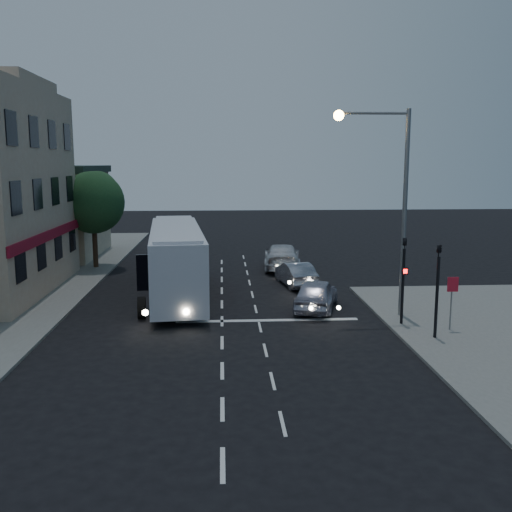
{
  "coord_description": "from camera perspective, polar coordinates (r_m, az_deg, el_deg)",
  "views": [
    {
      "loc": [
        0.03,
        -22.17,
        6.88
      ],
      "look_at": [
        1.74,
        6.11,
        2.2
      ],
      "focal_mm": 40.0,
      "sensor_mm": 36.0,
      "label": 1
    }
  ],
  "objects": [
    {
      "name": "ground",
      "position": [
        23.21,
        -3.42,
        -7.88
      ],
      "size": [
        120.0,
        120.0,
        0.0
      ],
      "primitive_type": "plane",
      "color": "black"
    },
    {
      "name": "road_markings",
      "position": [
        26.42,
        -0.62,
        -5.71
      ],
      "size": [
        8.0,
        30.55,
        0.01
      ],
      "color": "silver",
      "rests_on": "ground"
    },
    {
      "name": "tour_bus",
      "position": [
        29.51,
        -7.98,
        -0.27
      ],
      "size": [
        3.62,
        12.11,
        3.66
      ],
      "rotation": [
        0.0,
        0.0,
        0.1
      ],
      "color": "silver",
      "rests_on": "ground"
    },
    {
      "name": "car_suv",
      "position": [
        27.05,
        6.05,
        -3.8
      ],
      "size": [
        2.92,
        4.64,
        1.47
      ],
      "primitive_type": "imported",
      "rotation": [
        0.0,
        0.0,
        2.85
      ],
      "color": "#ADADBE",
      "rests_on": "ground"
    },
    {
      "name": "car_sedan_a",
      "position": [
        32.1,
        3.98,
        -1.79
      ],
      "size": [
        2.05,
        4.26,
        1.34
      ],
      "primitive_type": "imported",
      "rotation": [
        0.0,
        0.0,
        3.3
      ],
      "color": "#999AA6",
      "rests_on": "ground"
    },
    {
      "name": "car_sedan_b",
      "position": [
        37.13,
        2.62,
        -0.04
      ],
      "size": [
        2.78,
        5.75,
        1.61
      ],
      "primitive_type": "imported",
      "rotation": [
        0.0,
        0.0,
        3.05
      ],
      "color": "silver",
      "rests_on": "ground"
    },
    {
      "name": "traffic_signal_main",
      "position": [
        24.57,
        14.55,
        -1.38
      ],
      "size": [
        0.25,
        0.35,
        4.1
      ],
      "color": "black",
      "rests_on": "sidewalk_near"
    },
    {
      "name": "traffic_signal_side",
      "position": [
        22.97,
        17.72,
        -2.27
      ],
      "size": [
        0.18,
        0.15,
        4.1
      ],
      "color": "black",
      "rests_on": "sidewalk_near"
    },
    {
      "name": "regulatory_sign",
      "position": [
        24.39,
        19.01,
        -3.65
      ],
      "size": [
        0.45,
        0.12,
        2.2
      ],
      "color": "slate",
      "rests_on": "sidewalk_near"
    },
    {
      "name": "streetlight",
      "position": [
        25.47,
        13.32,
        6.55
      ],
      "size": [
        3.32,
        0.44,
        9.0
      ],
      "color": "slate",
      "rests_on": "sidewalk_near"
    },
    {
      "name": "low_building_north",
      "position": [
        44.42,
        -21.24,
        4.24
      ],
      "size": [
        9.4,
        9.4,
        6.5
      ],
      "color": "tan",
      "rests_on": "sidewalk_far"
    },
    {
      "name": "street_tree",
      "position": [
        38.17,
        -15.99,
        5.44
      ],
      "size": [
        4.0,
        4.0,
        6.2
      ],
      "color": "black",
      "rests_on": "sidewalk_far"
    }
  ]
}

